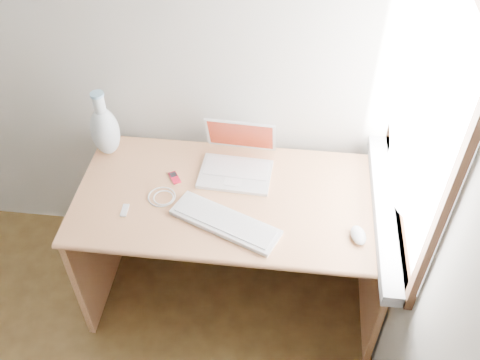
# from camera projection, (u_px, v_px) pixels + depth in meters

# --- Properties ---
(back_wall) EXTENTS (3.50, 0.04, 2.60)m
(back_wall) POSITION_uv_depth(u_px,v_px,m) (19.00, 26.00, 2.41)
(back_wall) COLOR silver
(back_wall) RESTS_ON floor
(window) EXTENTS (0.11, 0.99, 1.10)m
(window) POSITION_uv_depth(u_px,v_px,m) (418.00, 118.00, 1.96)
(window) COLOR white
(window) RESTS_ON right_wall
(desk) EXTENTS (1.42, 0.71, 0.75)m
(desk) POSITION_uv_depth(u_px,v_px,m) (236.00, 215.00, 2.62)
(desk) COLOR tan
(desk) RESTS_ON floor
(laptop) EXTENTS (0.34, 0.29, 0.23)m
(laptop) POSITION_uv_depth(u_px,v_px,m) (236.00, 161.00, 2.50)
(laptop) COLOR white
(laptop) RESTS_ON desk
(external_keyboard) EXTENTS (0.50, 0.32, 0.02)m
(external_keyboard) POSITION_uv_depth(u_px,v_px,m) (225.00, 222.00, 2.28)
(external_keyboard) COLOR white
(external_keyboard) RESTS_ON desk
(mouse) EXTENTS (0.08, 0.12, 0.04)m
(mouse) POSITION_uv_depth(u_px,v_px,m) (358.00, 235.00, 2.22)
(mouse) COLOR white
(mouse) RESTS_ON desk
(ipod) EXTENTS (0.07, 0.09, 0.01)m
(ipod) POSITION_uv_depth(u_px,v_px,m) (175.00, 178.00, 2.49)
(ipod) COLOR #A40B23
(ipod) RESTS_ON desk
(cable_coil) EXTENTS (0.15, 0.15, 0.01)m
(cable_coil) POSITION_uv_depth(u_px,v_px,m) (162.00, 197.00, 2.40)
(cable_coil) COLOR white
(cable_coil) RESTS_ON desk
(remote) EXTENTS (0.03, 0.07, 0.01)m
(remote) POSITION_uv_depth(u_px,v_px,m) (125.00, 210.00, 2.34)
(remote) COLOR white
(remote) RESTS_ON desk
(vase) EXTENTS (0.14, 0.14, 0.35)m
(vase) POSITION_uv_depth(u_px,v_px,m) (105.00, 130.00, 2.52)
(vase) COLOR white
(vase) RESTS_ON desk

